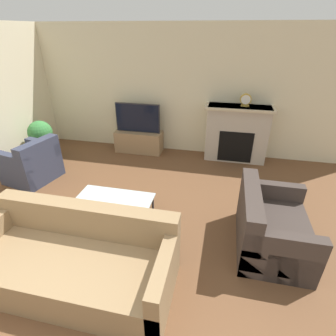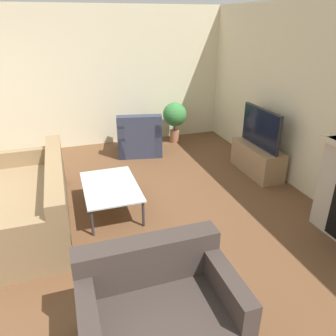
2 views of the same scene
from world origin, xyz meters
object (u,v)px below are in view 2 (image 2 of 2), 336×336
object	(u,v)px
tv	(261,128)
potted_plant	(175,116)
couch_loveseat	(158,315)
couch_sectional	(32,204)
coffee_table	(111,188)
armchair_by_window	(140,138)

from	to	relation	value
tv	potted_plant	size ratio (longest dim) A/B	1.18
potted_plant	couch_loveseat	bearing A→B (deg)	-20.96
couch_loveseat	potted_plant	xyz separation A→B (m)	(-4.52, 1.73, 0.27)
tv	couch_sectional	size ratio (longest dim) A/B	0.46
tv	coffee_table	size ratio (longest dim) A/B	0.91
couch_loveseat	armchair_by_window	size ratio (longest dim) A/B	1.25
couch_loveseat	armchair_by_window	distance (m)	4.23
tv	armchair_by_window	world-z (taller)	tv
couch_loveseat	armchair_by_window	xyz separation A→B (m)	(-4.14, 0.87, 0.01)
couch_sectional	couch_loveseat	distance (m)	2.39
armchair_by_window	potted_plant	xyz separation A→B (m)	(-0.38, 0.86, 0.27)
couch_sectional	coffee_table	world-z (taller)	couch_sectional
couch_sectional	armchair_by_window	size ratio (longest dim) A/B	2.26
couch_loveseat	coffee_table	distance (m)	2.16
couch_sectional	potted_plant	distance (m)	3.65
couch_sectional	couch_loveseat	size ratio (longest dim) A/B	1.81
couch_sectional	armchair_by_window	world-z (taller)	same
couch_loveseat	armchair_by_window	bearing A→B (deg)	78.16
armchair_by_window	potted_plant	world-z (taller)	potted_plant
couch_sectional	armchair_by_window	distance (m)	2.75
tv	couch_loveseat	distance (m)	3.68
couch_loveseat	potted_plant	bearing A→B (deg)	69.04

